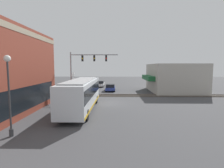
{
  "coord_description": "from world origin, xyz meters",
  "views": [
    {
      "loc": [
        -21.98,
        -0.89,
        4.66
      ],
      "look_at": [
        2.5,
        -0.32,
        2.23
      ],
      "focal_mm": 28.0,
      "sensor_mm": 36.0,
      "label": 1
    }
  ],
  "objects_px": {
    "crossing_signal": "(74,82)",
    "streetlamp": "(9,89)",
    "city_bus": "(82,93)",
    "pedestrian_at_crossing": "(78,92)",
    "parked_car_blue": "(110,88)",
    "parked_car_white": "(100,84)"
  },
  "relations": [
    {
      "from": "crossing_signal",
      "to": "pedestrian_at_crossing",
      "type": "distance_m",
      "value": 1.79
    },
    {
      "from": "city_bus",
      "to": "parked_car_white",
      "type": "height_order",
      "value": "city_bus"
    },
    {
      "from": "parked_car_blue",
      "to": "pedestrian_at_crossing",
      "type": "height_order",
      "value": "pedestrian_at_crossing"
    },
    {
      "from": "streetlamp",
      "to": "parked_car_blue",
      "type": "xyz_separation_m",
      "value": [
        22.38,
        -5.92,
        -2.57
      ]
    },
    {
      "from": "crossing_signal",
      "to": "streetlamp",
      "type": "height_order",
      "value": "streetlamp"
    },
    {
      "from": "city_bus",
      "to": "parked_car_white",
      "type": "relative_size",
      "value": 2.51
    },
    {
      "from": "city_bus",
      "to": "pedestrian_at_crossing",
      "type": "height_order",
      "value": "city_bus"
    },
    {
      "from": "parked_car_white",
      "to": "pedestrian_at_crossing",
      "type": "bearing_deg",
      "value": 172.47
    },
    {
      "from": "city_bus",
      "to": "parked_car_blue",
      "type": "xyz_separation_m",
      "value": [
        15.04,
        -2.6,
        -1.17
      ]
    },
    {
      "from": "city_bus",
      "to": "crossing_signal",
      "type": "height_order",
      "value": "crossing_signal"
    },
    {
      "from": "crossing_signal",
      "to": "pedestrian_at_crossing",
      "type": "xyz_separation_m",
      "value": [
        -0.64,
        -0.8,
        -1.47
      ]
    },
    {
      "from": "city_bus",
      "to": "streetlamp",
      "type": "distance_m",
      "value": 8.18
    },
    {
      "from": "pedestrian_at_crossing",
      "to": "crossing_signal",
      "type": "bearing_deg",
      "value": 51.3
    },
    {
      "from": "pedestrian_at_crossing",
      "to": "parked_car_blue",
      "type": "bearing_deg",
      "value": -30.16
    },
    {
      "from": "city_bus",
      "to": "crossing_signal",
      "type": "relative_size",
      "value": 2.96
    },
    {
      "from": "parked_car_white",
      "to": "pedestrian_at_crossing",
      "type": "distance_m",
      "value": 15.12
    },
    {
      "from": "crossing_signal",
      "to": "parked_car_white",
      "type": "distance_m",
      "value": 14.71
    },
    {
      "from": "streetlamp",
      "to": "parked_car_white",
      "type": "distance_m",
      "value": 29.78
    },
    {
      "from": "streetlamp",
      "to": "city_bus",
      "type": "bearing_deg",
      "value": -24.34
    },
    {
      "from": "city_bus",
      "to": "crossing_signal",
      "type": "distance_m",
      "value": 8.29
    },
    {
      "from": "city_bus",
      "to": "pedestrian_at_crossing",
      "type": "distance_m",
      "value": 7.49
    },
    {
      "from": "streetlamp",
      "to": "parked_car_white",
      "type": "height_order",
      "value": "streetlamp"
    }
  ]
}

